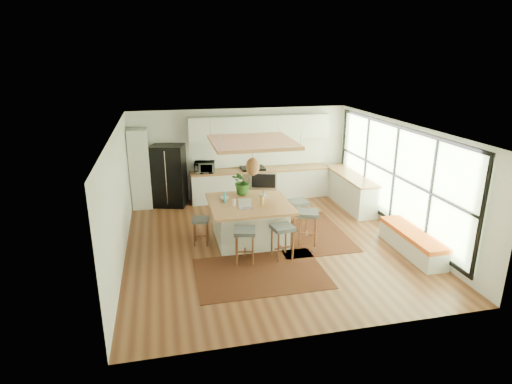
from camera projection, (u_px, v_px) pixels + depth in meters
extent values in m
plane|color=#532A17|center=(269.00, 242.00, 9.94)|extent=(7.00, 7.00, 0.00)
plane|color=white|center=(270.00, 128.00, 9.10)|extent=(7.00, 7.00, 0.00)
plane|color=silver|center=(241.00, 154.00, 12.77)|extent=(6.50, 0.00, 6.50)
plane|color=silver|center=(328.00, 257.00, 6.27)|extent=(6.50, 0.00, 6.50)
plane|color=silver|center=(119.00, 198.00, 8.84)|extent=(0.00, 7.00, 7.00)
plane|color=silver|center=(400.00, 179.00, 10.20)|extent=(0.00, 7.00, 7.00)
cube|color=silver|center=(140.00, 169.00, 11.93)|extent=(0.55, 0.60, 2.25)
cube|color=silver|center=(261.00, 184.00, 12.87)|extent=(4.20, 0.60, 0.88)
cube|color=#945B34|center=(261.00, 170.00, 12.72)|extent=(4.24, 0.64, 0.05)
cube|color=white|center=(259.00, 153.00, 12.86)|extent=(4.20, 0.02, 0.80)
cube|color=silver|center=(260.00, 127.00, 12.47)|extent=(4.20, 0.34, 0.70)
cube|color=silver|center=(350.00, 191.00, 12.27)|extent=(0.60, 2.50, 0.88)
cube|color=#945B34|center=(351.00, 175.00, 12.13)|extent=(0.64, 2.54, 0.05)
cube|color=black|center=(261.00, 273.00, 8.54)|extent=(2.60, 1.80, 0.01)
cube|color=black|center=(307.00, 233.00, 10.47)|extent=(1.80, 2.60, 0.01)
imported|color=#A5A5AA|center=(205.00, 166.00, 12.28)|extent=(0.62, 0.41, 0.39)
imported|color=#1E4C19|center=(243.00, 184.00, 10.36)|extent=(0.85, 0.87, 0.50)
imported|color=white|center=(225.00, 198.00, 10.04)|extent=(0.25, 0.25, 0.05)
cylinder|color=#2FB9BF|center=(225.00, 199.00, 9.78)|extent=(0.07, 0.07, 0.19)
cylinder|color=white|center=(233.00, 202.00, 9.58)|extent=(0.07, 0.07, 0.19)
cylinder|color=#AF783A|center=(263.00, 202.00, 9.57)|extent=(0.07, 0.07, 0.19)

